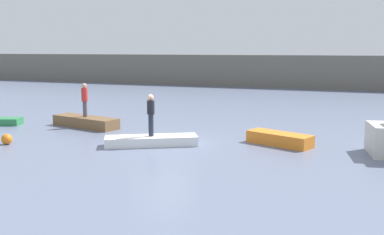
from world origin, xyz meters
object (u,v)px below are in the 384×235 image
at_px(rowboat_brown, 86,122).
at_px(rowboat_orange, 279,139).
at_px(rowboat_white, 151,141).
at_px(mooring_buoy, 7,139).
at_px(person_red_shirt, 85,98).
at_px(person_dark_shirt, 151,113).

relative_size(rowboat_brown, rowboat_orange, 1.41).
height_order(rowboat_white, mooring_buoy, mooring_buoy).
bearing_deg(person_red_shirt, rowboat_white, -28.18).
bearing_deg(rowboat_brown, mooring_buoy, -85.78).
bearing_deg(mooring_buoy, rowboat_orange, 20.17).
bearing_deg(person_dark_shirt, rowboat_orange, 22.15).
distance_m(rowboat_brown, rowboat_orange, 10.29).
bearing_deg(rowboat_brown, person_red_shirt, 13.21).
bearing_deg(rowboat_orange, rowboat_brown, -162.34).
distance_m(person_red_shirt, mooring_buoy, 4.99).
height_order(person_dark_shirt, person_red_shirt, person_red_shirt).
xyz_separation_m(rowboat_white, rowboat_orange, (5.08, 2.07, 0.05)).
relative_size(person_dark_shirt, person_red_shirt, 1.01).
relative_size(rowboat_orange, mooring_buoy, 6.08).
xyz_separation_m(rowboat_brown, person_dark_shirt, (5.18, -2.78, 1.14)).
distance_m(rowboat_brown, rowboat_white, 5.88).
distance_m(rowboat_white, person_dark_shirt, 1.21).
xyz_separation_m(rowboat_brown, mooring_buoy, (-0.75, -4.75, -0.04)).
distance_m(rowboat_brown, person_red_shirt, 1.26).
distance_m(rowboat_white, person_red_shirt, 6.03).
xyz_separation_m(rowboat_white, person_dark_shirt, (0.00, 0.00, 1.21)).
bearing_deg(rowboat_orange, person_dark_shirt, -136.24).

